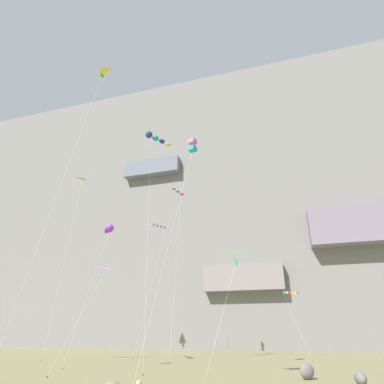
{
  "coord_description": "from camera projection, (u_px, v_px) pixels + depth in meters",
  "views": [
    {
      "loc": [
        8.61,
        -10.29,
        3.31
      ],
      "look_at": [
        0.04,
        18.58,
        16.51
      ],
      "focal_mm": 29.67,
      "sensor_mm": 36.0,
      "label": 1
    }
  ],
  "objects": [
    {
      "name": "cliff_face",
      "position": [
        246.0,
        205.0,
        83.42
      ],
      "size": [
        180.0,
        29.63,
        67.29
      ],
      "color": "slate",
      "rests_on": "ground"
    },
    {
      "name": "boulder_foreground_left",
      "position": [
        360.0,
        378.0,
        20.88
      ],
      "size": [
        0.85,
        1.53,
        0.86
      ],
      "color": "slate",
      "rests_on": "ground"
    },
    {
      "name": "boulder_mid_field",
      "position": [
        307.0,
        371.0,
        23.53
      ],
      "size": [
        1.42,
        1.4,
        1.08
      ],
      "color": "slate",
      "rests_on": "ground"
    },
    {
      "name": "kite_delta_mid_left",
      "position": [
        82.0,
        184.0,
        51.63
      ],
      "size": [
        2.37,
        5.33,
        25.89
      ],
      "color": "orange",
      "rests_on": "ground"
    },
    {
      "name": "kite_delta_upper_mid",
      "position": [
        104.0,
        276.0,
        30.77
      ],
      "size": [
        2.29,
        4.97,
        8.57
      ],
      "color": "pink",
      "rests_on": "ground"
    },
    {
      "name": "kite_windsock_far_right",
      "position": [
        108.0,
        229.0,
        36.84
      ],
      "size": [
        3.42,
        4.97,
        14.9
      ],
      "color": "purple",
      "rests_on": "ground"
    },
    {
      "name": "kite_windsock_high_left",
      "position": [
        155.0,
        138.0,
        39.54
      ],
      "size": [
        2.94,
        6.22,
        25.87
      ],
      "color": "navy",
      "rests_on": "ground"
    },
    {
      "name": "kite_delta_low_right",
      "position": [
        238.0,
        261.0,
        25.4
      ],
      "size": [
        3.24,
        4.71,
        8.7
      ],
      "color": "green",
      "rests_on": "ground"
    },
    {
      "name": "kite_banner_upper_left",
      "position": [
        155.0,
        242.0,
        50.65
      ],
      "size": [
        1.89,
        7.11,
        19.4
      ],
      "color": "black",
      "rests_on": "ground"
    },
    {
      "name": "kite_banner_high_right",
      "position": [
        292.0,
        298.0,
        44.19
      ],
      "size": [
        2.6,
        6.0,
        8.48
      ],
      "color": "black",
      "rests_on": "ground"
    },
    {
      "name": "kite_box_mid_center",
      "position": [
        192.0,
        146.0,
        31.91
      ],
      "size": [
        2.95,
        5.42,
        21.14
      ],
      "color": "pink",
      "rests_on": "ground"
    },
    {
      "name": "kite_windsock_near_cliff",
      "position": [
        178.0,
        192.0,
        48.82
      ],
      "size": [
        2.12,
        6.55,
        23.28
      ],
      "color": "#CC3399",
      "rests_on": "ground"
    },
    {
      "name": "kite_delta_far_left",
      "position": [
        97.0,
        77.0,
        34.12
      ],
      "size": [
        1.85,
        5.6,
        29.33
      ],
      "color": "yellow",
      "rests_on": "ground"
    }
  ]
}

